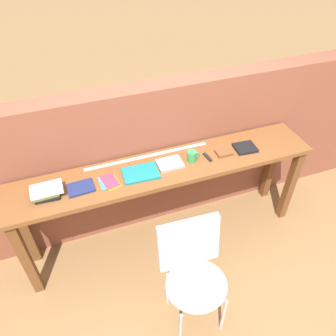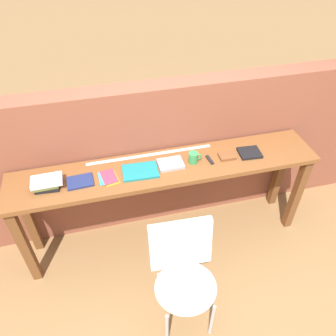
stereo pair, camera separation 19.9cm
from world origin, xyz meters
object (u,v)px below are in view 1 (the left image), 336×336
magazine_cycling (81,188)px  leather_journal_brown (224,152)px  pamphlet_pile_colourful (109,182)px  book_open_centre (141,173)px  mug (192,156)px  multitool_folded (208,157)px  chair_white_moulded (194,270)px  book_repair_rightmost (245,148)px  book_stack_leftmost (47,191)px

magazine_cycling → leather_journal_brown: bearing=-2.2°
pamphlet_pile_colourful → book_open_centre: bearing=1.9°
mug → multitool_folded: size_ratio=1.00×
chair_white_moulded → leather_journal_brown: 0.99m
book_repair_rightmost → multitool_folded: bearing=-175.4°
leather_journal_brown → book_repair_rightmost: bearing=0.5°
pamphlet_pile_colourful → book_open_centre: size_ratio=0.70×
magazine_cycling → mug: size_ratio=1.76×
pamphlet_pile_colourful → multitool_folded: size_ratio=1.76×
mug → multitool_folded: (0.13, -0.02, -0.04)m
multitool_folded → book_repair_rightmost: (0.35, 0.00, 0.00)m
book_stack_leftmost → pamphlet_pile_colourful: size_ratio=1.16×
mug → multitool_folded: bearing=-6.7°
book_stack_leftmost → mug: mug is taller
multitool_folded → book_repair_rightmost: bearing=0.5°
book_open_centre → multitool_folded: book_open_centre is taller
book_stack_leftmost → mug: (1.13, 0.01, 0.01)m
chair_white_moulded → book_repair_rightmost: (0.77, 0.72, 0.36)m
pamphlet_pile_colourful → multitool_folded: bearing=0.8°
chair_white_moulded → book_open_centre: (-0.16, 0.72, 0.36)m
magazine_cycling → mug: bearing=-1.4°
pamphlet_pile_colourful → book_open_centre: book_open_centre is taller
book_stack_leftmost → book_open_centre: book_stack_leftmost is taller
chair_white_moulded → pamphlet_pile_colourful: 0.89m
book_open_centre → mug: 0.44m
magazine_cycling → mug: 0.90m
chair_white_moulded → book_repair_rightmost: bearing=43.4°
book_stack_leftmost → multitool_folded: (1.27, -0.00, -0.03)m
book_stack_leftmost → mug: 1.13m
chair_white_moulded → book_stack_leftmost: book_stack_leftmost is taller
book_stack_leftmost → pamphlet_pile_colourful: (0.45, -0.01, -0.04)m
mug → chair_white_moulded: bearing=-110.9°
magazine_cycling → book_open_centre: 0.46m
pamphlet_pile_colourful → leather_journal_brown: (0.97, 0.02, 0.01)m
book_stack_leftmost → chair_white_moulded: bearing=-40.3°
chair_white_moulded → mug: (0.28, 0.74, 0.40)m
pamphlet_pile_colourful → chair_white_moulded: bearing=-60.3°
pamphlet_pile_colourful → mug: mug is taller
chair_white_moulded → pamphlet_pile_colourful: (-0.40, 0.71, 0.36)m
book_open_centre → mug: (0.44, 0.02, 0.04)m
book_open_centre → multitool_folded: 0.57m
pamphlet_pile_colourful → book_repair_rightmost: bearing=0.7°
multitool_folded → book_repair_rightmost: 0.35m
leather_journal_brown → multitool_folded: bearing=-176.5°
book_stack_leftmost → book_repair_rightmost: size_ratio=1.26×
book_stack_leftmost → pamphlet_pile_colourful: bearing=-1.7°
magazine_cycling → multitool_folded: size_ratio=1.76×
book_stack_leftmost → mug: bearing=0.7°
multitool_folded → magazine_cycling: bearing=-179.5°
book_stack_leftmost → magazine_cycling: bearing=-2.7°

